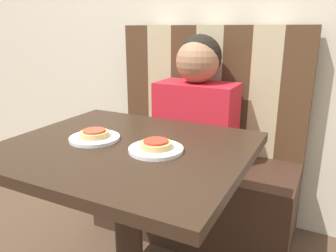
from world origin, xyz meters
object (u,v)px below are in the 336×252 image
Objects in this scene: person at (197,99)px; plate_right at (156,149)px; pizza_left at (94,133)px; pizza_right at (156,144)px; plate_left at (95,138)px.

person reaches higher than plate_right.
person is 0.67m from plate_right.
pizza_left is (-0.12, -0.65, -0.01)m from person.
person reaches higher than pizza_right.
pizza_right is (0.25, 0.00, 0.02)m from plate_left.
pizza_right reaches higher than plate_left.
person is 0.67m from plate_left.
plate_left is at bearing -100.63° from person.
pizza_right is (0.00, 0.00, 0.02)m from plate_right.
person reaches higher than pizza_left.
person is 0.67m from pizza_left.
plate_right is at bearing -172.87° from pizza_right.
pizza_left reaches higher than plate_left.
plate_right is at bearing -0.00° from pizza_left.
person is 3.57× the size of plate_left.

